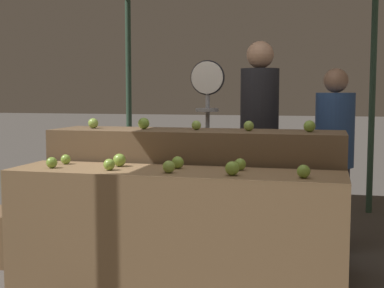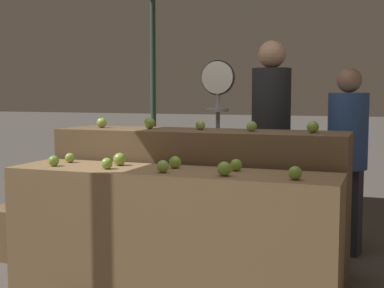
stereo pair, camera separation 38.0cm
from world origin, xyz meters
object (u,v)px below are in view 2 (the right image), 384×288
at_px(wooden_crate_side, 19,231).
at_px(produce_scale, 218,111).
at_px(person_vendor_at_scale, 271,128).
at_px(person_customer_left, 347,148).

bearing_deg(wooden_crate_side, produce_scale, 28.00).
xyz_separation_m(person_vendor_at_scale, wooden_crate_side, (-1.94, -0.99, -0.86)).
xyz_separation_m(person_vendor_at_scale, person_customer_left, (0.65, 0.02, -0.16)).
bearing_deg(wooden_crate_side, person_customer_left, 21.17).
distance_m(produce_scale, person_customer_left, 1.14).
height_order(person_customer_left, wooden_crate_side, person_customer_left).
height_order(produce_scale, person_vendor_at_scale, person_vendor_at_scale).
bearing_deg(person_vendor_at_scale, wooden_crate_side, 15.34).
relative_size(produce_scale, person_customer_left, 1.05).
bearing_deg(person_customer_left, wooden_crate_side, 33.92).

